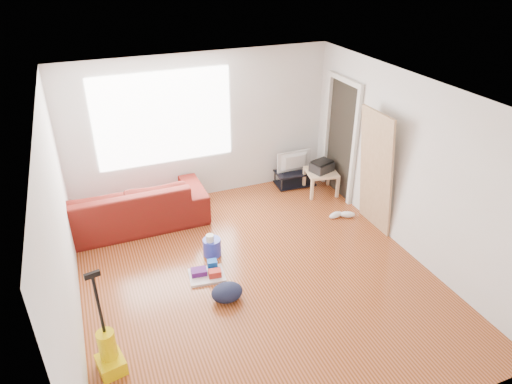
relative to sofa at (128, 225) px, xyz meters
name	(u,v)px	position (x,y,z in m)	size (l,w,h in m)	color
room	(258,189)	(1.51, -1.80, 1.25)	(4.51, 5.01, 2.51)	#6C2E0D
sofa	(128,225)	(0.00, 0.00, 0.00)	(2.49, 0.97, 0.73)	#600F0C
tv_stand	(295,178)	(3.09, 0.27, 0.14)	(0.74, 0.45, 0.27)	black
tv	(296,162)	(3.09, 0.27, 0.46)	(0.66, 0.09, 0.38)	black
side_table	(321,174)	(3.39, -0.16, 0.35)	(0.60, 0.60, 0.42)	tan
printer	(322,166)	(3.39, -0.16, 0.52)	(0.44, 0.38, 0.19)	black
bucket	(212,254)	(1.02, -1.24, 0.00)	(0.26, 0.26, 0.26)	#2836B9
toilet_paper	(210,246)	(0.99, -1.27, 0.18)	(0.11, 0.11, 0.10)	silver
cleaning_tray	(207,273)	(0.81, -1.68, 0.05)	(0.51, 0.43, 0.17)	silver
backpack	(227,299)	(0.91, -2.22, 0.00)	(0.40, 0.32, 0.22)	black
sneakers	(341,215)	(3.29, -1.06, 0.05)	(0.46, 0.23, 0.10)	white
vacuum	(109,353)	(-0.56, -2.78, 0.23)	(0.31, 0.34, 1.25)	#DEBC00
door_panel	(368,225)	(3.57, -1.43, 0.00)	(0.04, 0.76, 1.91)	#9B754C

